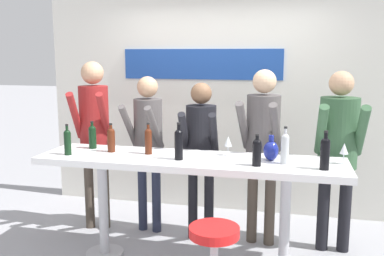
{
  "coord_description": "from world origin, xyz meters",
  "views": [
    {
      "loc": [
        0.87,
        -3.57,
        1.9
      ],
      "look_at": [
        0.0,
        0.1,
        1.25
      ],
      "focal_mm": 40.0,
      "sensor_mm": 36.0,
      "label": 1
    }
  ],
  "objects_px": {
    "person_far_left": "(94,125)",
    "wine_bottle_0": "(257,151)",
    "wine_bottle_3": "(148,140)",
    "person_center_right": "(338,142)",
    "wine_bottle_6": "(111,139)",
    "decorative_vase": "(271,150)",
    "person_center_left": "(201,143)",
    "wine_bottle_5": "(67,141)",
    "person_center": "(263,137)",
    "wine_glass_0": "(344,149)",
    "wine_bottle_4": "(179,143)",
    "wine_bottle_2": "(285,147)",
    "person_left": "(148,135)",
    "wine_bottle_7": "(325,152)",
    "tasting_table": "(189,172)",
    "wine_glass_1": "(228,142)",
    "wine_bottle_1": "(92,136)"
  },
  "relations": [
    {
      "from": "person_far_left",
      "to": "wine_bottle_0",
      "type": "height_order",
      "value": "person_far_left"
    },
    {
      "from": "wine_bottle_3",
      "to": "person_far_left",
      "type": "bearing_deg",
      "value": 146.47
    },
    {
      "from": "person_center_right",
      "to": "wine_bottle_6",
      "type": "bearing_deg",
      "value": -167.08
    },
    {
      "from": "person_far_left",
      "to": "decorative_vase",
      "type": "xyz_separation_m",
      "value": [
        1.9,
        -0.51,
        -0.07
      ]
    },
    {
      "from": "person_center_left",
      "to": "wine_bottle_5",
      "type": "distance_m",
      "value": 1.3
    },
    {
      "from": "wine_bottle_5",
      "to": "person_center",
      "type": "bearing_deg",
      "value": 23.57
    },
    {
      "from": "person_center_right",
      "to": "wine_bottle_5",
      "type": "distance_m",
      "value": 2.51
    },
    {
      "from": "wine_bottle_0",
      "to": "decorative_vase",
      "type": "distance_m",
      "value": 0.24
    },
    {
      "from": "wine_glass_0",
      "to": "wine_bottle_4",
      "type": "bearing_deg",
      "value": -172.9
    },
    {
      "from": "person_center_right",
      "to": "wine_bottle_2",
      "type": "distance_m",
      "value": 0.79
    },
    {
      "from": "wine_bottle_2",
      "to": "wine_glass_0",
      "type": "height_order",
      "value": "wine_bottle_2"
    },
    {
      "from": "person_center_left",
      "to": "decorative_vase",
      "type": "distance_m",
      "value": 0.88
    },
    {
      "from": "person_center_right",
      "to": "wine_bottle_2",
      "type": "relative_size",
      "value": 5.56
    },
    {
      "from": "person_left",
      "to": "person_center",
      "type": "xyz_separation_m",
      "value": [
        1.2,
        -0.04,
        0.05
      ]
    },
    {
      "from": "wine_bottle_4",
      "to": "wine_bottle_7",
      "type": "height_order",
      "value": "wine_bottle_4"
    },
    {
      "from": "tasting_table",
      "to": "wine_glass_1",
      "type": "relative_size",
      "value": 15.37
    },
    {
      "from": "person_left",
      "to": "wine_bottle_2",
      "type": "distance_m",
      "value": 1.58
    },
    {
      "from": "wine_glass_0",
      "to": "person_center",
      "type": "bearing_deg",
      "value": 143.91
    },
    {
      "from": "person_far_left",
      "to": "person_left",
      "type": "height_order",
      "value": "person_far_left"
    },
    {
      "from": "person_center_right",
      "to": "wine_glass_1",
      "type": "relative_size",
      "value": 9.92
    },
    {
      "from": "wine_bottle_4",
      "to": "wine_bottle_5",
      "type": "distance_m",
      "value": 1.03
    },
    {
      "from": "person_left",
      "to": "wine_bottle_5",
      "type": "height_order",
      "value": "person_left"
    },
    {
      "from": "wine_bottle_2",
      "to": "wine_bottle_1",
      "type": "bearing_deg",
      "value": 174.28
    },
    {
      "from": "person_center_left",
      "to": "wine_bottle_2",
      "type": "xyz_separation_m",
      "value": [
        0.84,
        -0.59,
        0.12
      ]
    },
    {
      "from": "wine_bottle_4",
      "to": "wine_glass_1",
      "type": "height_order",
      "value": "wine_bottle_4"
    },
    {
      "from": "person_center_right",
      "to": "person_center_left",
      "type": "bearing_deg",
      "value": 179.79
    },
    {
      "from": "wine_bottle_2",
      "to": "wine_bottle_6",
      "type": "distance_m",
      "value": 1.59
    },
    {
      "from": "wine_bottle_3",
      "to": "wine_bottle_7",
      "type": "relative_size",
      "value": 0.92
    },
    {
      "from": "person_center_left",
      "to": "person_center",
      "type": "xyz_separation_m",
      "value": [
        0.61,
        0.03,
        0.08
      ]
    },
    {
      "from": "person_far_left",
      "to": "wine_glass_0",
      "type": "relative_size",
      "value": 10.36
    },
    {
      "from": "wine_bottle_6",
      "to": "wine_glass_1",
      "type": "height_order",
      "value": "wine_bottle_6"
    },
    {
      "from": "decorative_vase",
      "to": "wine_bottle_1",
      "type": "bearing_deg",
      "value": 177.05
    },
    {
      "from": "wine_bottle_7",
      "to": "decorative_vase",
      "type": "xyz_separation_m",
      "value": [
        -0.43,
        0.21,
        -0.06
      ]
    },
    {
      "from": "wine_bottle_7",
      "to": "person_far_left",
      "type": "bearing_deg",
      "value": 162.87
    },
    {
      "from": "person_left",
      "to": "wine_bottle_7",
      "type": "distance_m",
      "value": 1.9
    },
    {
      "from": "person_far_left",
      "to": "person_center_left",
      "type": "bearing_deg",
      "value": -12.38
    },
    {
      "from": "wine_bottle_1",
      "to": "wine_bottle_0",
      "type": "bearing_deg",
      "value": -10.56
    },
    {
      "from": "person_center",
      "to": "decorative_vase",
      "type": "distance_m",
      "value": 0.54
    },
    {
      "from": "wine_bottle_6",
      "to": "wine_bottle_4",
      "type": "bearing_deg",
      "value": -11.97
    },
    {
      "from": "person_center",
      "to": "wine_bottle_1",
      "type": "relative_size",
      "value": 6.59
    },
    {
      "from": "wine_bottle_5",
      "to": "wine_glass_1",
      "type": "height_order",
      "value": "wine_bottle_5"
    },
    {
      "from": "person_far_left",
      "to": "wine_bottle_2",
      "type": "bearing_deg",
      "value": -28.25
    },
    {
      "from": "person_far_left",
      "to": "wine_bottle_7",
      "type": "xyz_separation_m",
      "value": [
        2.32,
        -0.72,
        -0.01
      ]
    },
    {
      "from": "person_far_left",
      "to": "wine_bottle_3",
      "type": "distance_m",
      "value": 0.95
    },
    {
      "from": "wine_bottle_2",
      "to": "wine_glass_1",
      "type": "height_order",
      "value": "wine_bottle_2"
    },
    {
      "from": "wine_bottle_0",
      "to": "person_center_right",
      "type": "bearing_deg",
      "value": 46.38
    },
    {
      "from": "tasting_table",
      "to": "person_center",
      "type": "height_order",
      "value": "person_center"
    },
    {
      "from": "person_left",
      "to": "person_far_left",
      "type": "bearing_deg",
      "value": -168.58
    },
    {
      "from": "wine_bottle_0",
      "to": "decorative_vase",
      "type": "xyz_separation_m",
      "value": [
        0.1,
        0.21,
        -0.04
      ]
    },
    {
      "from": "wine_bottle_7",
      "to": "wine_glass_0",
      "type": "relative_size",
      "value": 1.77
    }
  ]
}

